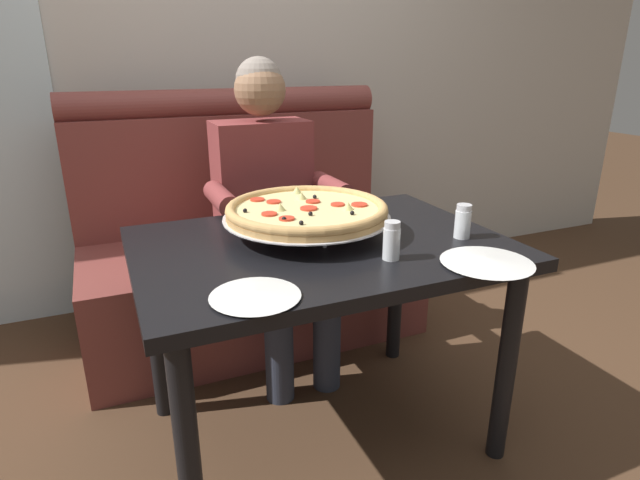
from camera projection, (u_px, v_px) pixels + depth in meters
name	position (u px, v px, depth m)	size (l,w,h in m)	color
ground_plane	(321.00, 431.00, 1.85)	(16.00, 16.00, 0.00)	#4C3321
back_wall_with_window	(209.00, 30.00, 2.64)	(6.00, 0.12, 2.80)	beige
booth_bench	(248.00, 249.00, 2.48)	(1.51, 0.78, 1.13)	brown
dining_table	(321.00, 270.00, 1.64)	(1.14, 0.81, 0.72)	black
diner_main	(270.00, 199.00, 2.15)	(0.54, 0.64, 1.27)	#2D3342
pizza	(307.00, 211.00, 1.66)	(0.54, 0.54, 0.11)	silver
shaker_pepper_flakes	(463.00, 224.00, 1.63)	(0.05, 0.05, 0.11)	white
shaker_parmesan	(391.00, 243.00, 1.46)	(0.05, 0.05, 0.11)	white
plate_near_left	(255.00, 294.00, 1.23)	(0.22, 0.22, 0.02)	white
plate_near_right	(487.00, 261.00, 1.43)	(0.26, 0.26, 0.02)	white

